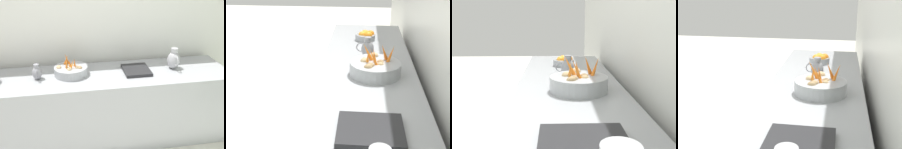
{
  "view_description": "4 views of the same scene",
  "coord_description": "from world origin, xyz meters",
  "views": [
    {
      "loc": [
        1.29,
        -0.35,
        2.16
      ],
      "look_at": [
        -1.3,
        0.11,
        0.93
      ],
      "focal_mm": 43.34,
      "sensor_mm": 36.0,
      "label": 1
    },
    {
      "loc": [
        -1.43,
        1.71,
        1.76
      ],
      "look_at": [
        -1.28,
        -0.05,
        0.97
      ],
      "focal_mm": 47.82,
      "sensor_mm": 36.0,
      "label": 2
    },
    {
      "loc": [
        -1.38,
        1.32,
        1.35
      ],
      "look_at": [
        -1.43,
        -0.19,
        1.0
      ],
      "focal_mm": 42.44,
      "sensor_mm": 36.0,
      "label": 3
    },
    {
      "loc": [
        -1.66,
        1.74,
        1.63
      ],
      "look_at": [
        -1.32,
        -0.25,
        1.02
      ],
      "focal_mm": 48.74,
      "sensor_mm": 36.0,
      "label": 4
    }
  ],
  "objects": [
    {
      "name": "vegetable_colander",
      "position": [
        -1.53,
        -0.32,
        0.92
      ],
      "size": [
        0.37,
        0.37,
        0.23
      ],
      "color": "#9EA0A5",
      "rests_on": "prep_counter"
    },
    {
      "name": "orange_bowl",
      "position": [
        -1.46,
        -1.17,
        0.91
      ],
      "size": [
        0.2,
        0.2,
        0.1
      ],
      "color": "gray",
      "rests_on": "prep_counter"
    },
    {
      "name": "metal_pitcher_short",
      "position": [
        -1.47,
        -0.69,
        0.94
      ],
      "size": [
        0.15,
        0.1,
        0.18
      ],
      "color": "gray",
      "rests_on": "prep_counter"
    },
    {
      "name": "counter_sink_basin",
      "position": [
        -1.48,
        0.43,
        0.88
      ],
      "size": [
        0.34,
        0.3,
        0.04
      ],
      "primitive_type": "cube",
      "color": "#232326",
      "rests_on": "prep_counter"
    }
  ]
}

